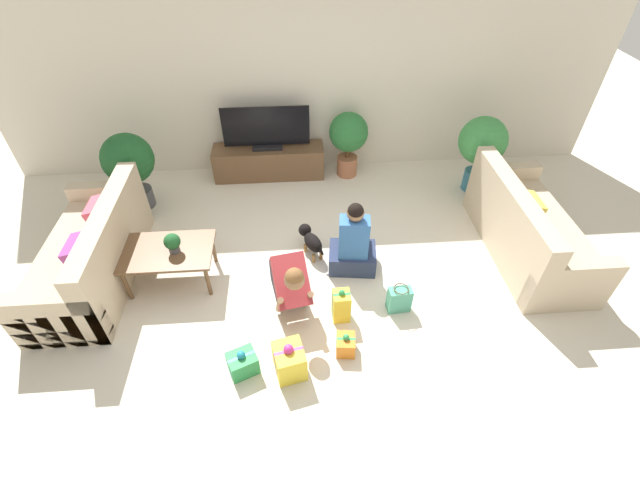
{
  "coord_description": "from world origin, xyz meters",
  "views": [
    {
      "loc": [
        -0.23,
        -3.08,
        3.49
      ],
      "look_at": [
        0.03,
        0.34,
        0.45
      ],
      "focal_mm": 24.0,
      "sensor_mm": 36.0,
      "label": 1
    }
  ],
  "objects_px": {
    "potted_plant_corner_left": "(129,163)",
    "tabletop_plant": "(172,243)",
    "sofa_left": "(93,255)",
    "person_sitting": "(353,246)",
    "gift_box_d": "(243,363)",
    "tv": "(266,130)",
    "gift_box_b": "(341,305)",
    "coffee_table": "(168,253)",
    "tv_console": "(269,162)",
    "sofa_right": "(527,230)",
    "gift_box_c": "(289,361)",
    "potted_plant_back_right": "(348,137)",
    "gift_box_a": "(346,344)",
    "person_kneeling": "(290,281)",
    "potted_plant_corner_right": "(482,144)",
    "gift_bag_a": "(399,299)",
    "dog": "(311,239)"
  },
  "relations": [
    {
      "from": "sofa_right",
      "to": "tv",
      "type": "distance_m",
      "value": 3.55
    },
    {
      "from": "tv_console",
      "to": "person_kneeling",
      "type": "relative_size",
      "value": 1.9
    },
    {
      "from": "sofa_right",
      "to": "gift_box_c",
      "type": "xyz_separation_m",
      "value": [
        -2.77,
        -1.42,
        -0.15
      ]
    },
    {
      "from": "sofa_right",
      "to": "person_sitting",
      "type": "bearing_deg",
      "value": 93.82
    },
    {
      "from": "dog",
      "to": "potted_plant_back_right",
      "type": "bearing_deg",
      "value": -135.93
    },
    {
      "from": "gift_box_d",
      "to": "person_kneeling",
      "type": "bearing_deg",
      "value": 58.93
    },
    {
      "from": "potted_plant_corner_right",
      "to": "gift_box_d",
      "type": "relative_size",
      "value": 3.4
    },
    {
      "from": "potted_plant_back_right",
      "to": "potted_plant_corner_right",
      "type": "bearing_deg",
      "value": -16.59
    },
    {
      "from": "sofa_left",
      "to": "person_sitting",
      "type": "xyz_separation_m",
      "value": [
        2.82,
        -0.08,
        0.01
      ]
    },
    {
      "from": "tv_console",
      "to": "potted_plant_corner_left",
      "type": "relative_size",
      "value": 1.52
    },
    {
      "from": "potted_plant_corner_left",
      "to": "gift_bag_a",
      "type": "xyz_separation_m",
      "value": [
        3.07,
        -2.03,
        -0.51
      ]
    },
    {
      "from": "potted_plant_corner_right",
      "to": "potted_plant_corner_left",
      "type": "height_order",
      "value": "potted_plant_corner_right"
    },
    {
      "from": "gift_box_b",
      "to": "person_kneeling",
      "type": "bearing_deg",
      "value": 157.86
    },
    {
      "from": "coffee_table",
      "to": "gift_bag_a",
      "type": "relative_size",
      "value": 3.08
    },
    {
      "from": "potted_plant_corner_right",
      "to": "gift_box_c",
      "type": "bearing_deg",
      "value": -133.85
    },
    {
      "from": "dog",
      "to": "tabletop_plant",
      "type": "distance_m",
      "value": 1.52
    },
    {
      "from": "coffee_table",
      "to": "gift_box_d",
      "type": "xyz_separation_m",
      "value": [
        0.83,
        -1.21,
        -0.28
      ]
    },
    {
      "from": "potted_plant_corner_left",
      "to": "dog",
      "type": "relative_size",
      "value": 2.12
    },
    {
      "from": "gift_box_d",
      "to": "tabletop_plant",
      "type": "relative_size",
      "value": 1.41
    },
    {
      "from": "coffee_table",
      "to": "gift_box_d",
      "type": "bearing_deg",
      "value": -55.6
    },
    {
      "from": "potted_plant_corner_left",
      "to": "potted_plant_corner_right",
      "type": "bearing_deg",
      "value": 0.7
    },
    {
      "from": "gift_box_b",
      "to": "gift_box_c",
      "type": "bearing_deg",
      "value": -132.38
    },
    {
      "from": "potted_plant_corner_left",
      "to": "potted_plant_back_right",
      "type": "bearing_deg",
      "value": 11.2
    },
    {
      "from": "dog",
      "to": "gift_box_a",
      "type": "relative_size",
      "value": 2.03
    },
    {
      "from": "potted_plant_back_right",
      "to": "person_kneeling",
      "type": "bearing_deg",
      "value": -109.87
    },
    {
      "from": "coffee_table",
      "to": "potted_plant_corner_left",
      "type": "xyz_separation_m",
      "value": [
        -0.69,
        1.43,
        0.27
      ]
    },
    {
      "from": "gift_box_a",
      "to": "gift_box_d",
      "type": "height_order",
      "value": "gift_box_d"
    },
    {
      "from": "sofa_left",
      "to": "gift_box_d",
      "type": "bearing_deg",
      "value": 51.46
    },
    {
      "from": "tv",
      "to": "potted_plant_corner_left",
      "type": "height_order",
      "value": "tv"
    },
    {
      "from": "gift_bag_a",
      "to": "person_sitting",
      "type": "bearing_deg",
      "value": 121.81
    },
    {
      "from": "potted_plant_corner_left",
      "to": "person_kneeling",
      "type": "distance_m",
      "value": 2.74
    },
    {
      "from": "sofa_right",
      "to": "gift_box_c",
      "type": "bearing_deg",
      "value": 117.13
    },
    {
      "from": "coffee_table",
      "to": "potted_plant_corner_left",
      "type": "height_order",
      "value": "potted_plant_corner_left"
    },
    {
      "from": "gift_box_b",
      "to": "coffee_table",
      "type": "bearing_deg",
      "value": 159.46
    },
    {
      "from": "potted_plant_corner_left",
      "to": "tabletop_plant",
      "type": "bearing_deg",
      "value": -61.8
    },
    {
      "from": "coffee_table",
      "to": "tv_console",
      "type": "height_order",
      "value": "tv_console"
    },
    {
      "from": "person_sitting",
      "to": "gift_box_d",
      "type": "bearing_deg",
      "value": 54.3
    },
    {
      "from": "coffee_table",
      "to": "dog",
      "type": "distance_m",
      "value": 1.57
    },
    {
      "from": "potted_plant_corner_left",
      "to": "gift_box_c",
      "type": "distance_m",
      "value": 3.33
    },
    {
      "from": "tabletop_plant",
      "to": "person_kneeling",
      "type": "bearing_deg",
      "value": -20.3
    },
    {
      "from": "tv",
      "to": "potted_plant_corner_left",
      "type": "xyz_separation_m",
      "value": [
        -1.71,
        -0.61,
        -0.07
      ]
    },
    {
      "from": "sofa_right",
      "to": "potted_plant_corner_left",
      "type": "relative_size",
      "value": 1.85
    },
    {
      "from": "gift_box_a",
      "to": "gift_bag_a",
      "type": "bearing_deg",
      "value": 37.56
    },
    {
      "from": "sofa_right",
      "to": "coffee_table",
      "type": "xyz_separation_m",
      "value": [
        -4.02,
        -0.17,
        0.08
      ]
    },
    {
      "from": "sofa_right",
      "to": "gift_box_b",
      "type": "xyz_separation_m",
      "value": [
        -2.24,
        -0.84,
        -0.14
      ]
    },
    {
      "from": "potted_plant_back_right",
      "to": "gift_box_b",
      "type": "bearing_deg",
      "value": -98.22
    },
    {
      "from": "sofa_right",
      "to": "potted_plant_back_right",
      "type": "relative_size",
      "value": 2.01
    },
    {
      "from": "sofa_left",
      "to": "potted_plant_corner_left",
      "type": "xyz_separation_m",
      "value": [
        0.15,
        1.31,
        0.34
      ]
    },
    {
      "from": "tv",
      "to": "gift_box_a",
      "type": "relative_size",
      "value": 4.99
    },
    {
      "from": "sofa_right",
      "to": "coffee_table",
      "type": "distance_m",
      "value": 4.02
    }
  ]
}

